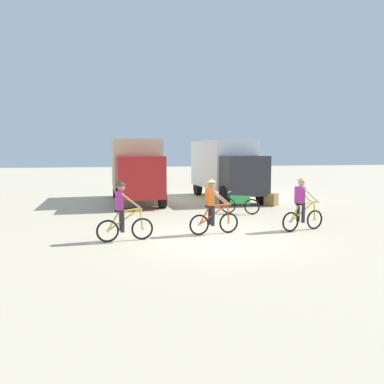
# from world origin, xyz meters

# --- Properties ---
(ground_plane) EXTENTS (120.00, 120.00, 0.00)m
(ground_plane) POSITION_xyz_m (0.00, 0.00, 0.00)
(ground_plane) COLOR beige
(box_truck_tan_camper) EXTENTS (2.45, 6.77, 3.35)m
(box_truck_tan_camper) POSITION_xyz_m (-1.77, 9.53, 1.87)
(box_truck_tan_camper) COLOR #CCB78E
(box_truck_tan_camper) RESTS_ON ground
(box_truck_avon_van) EXTENTS (2.67, 6.85, 3.35)m
(box_truck_avon_van) POSITION_xyz_m (3.38, 9.77, 1.87)
(box_truck_avon_van) COLOR white
(box_truck_avon_van) RESTS_ON ground
(cyclist_orange_shirt) EXTENTS (1.73, 0.52, 1.82)m
(cyclist_orange_shirt) POSITION_xyz_m (-2.87, 0.18, 0.85)
(cyclist_orange_shirt) COLOR black
(cyclist_orange_shirt) RESTS_ON ground
(cyclist_cowboy_hat) EXTENTS (1.73, 0.52, 1.82)m
(cyclist_cowboy_hat) POSITION_xyz_m (0.04, 0.55, 0.85)
(cyclist_cowboy_hat) COLOR black
(cyclist_cowboy_hat) RESTS_ON ground
(cyclist_near_camera) EXTENTS (1.70, 0.57, 1.82)m
(cyclist_near_camera) POSITION_xyz_m (3.18, 0.44, 0.85)
(cyclist_near_camera) COLOR black
(cyclist_near_camera) RESTS_ON ground
(bicycle_spare) EXTENTS (1.50, 0.96, 0.97)m
(bicycle_spare) POSITION_xyz_m (2.33, 4.33, 0.40)
(bicycle_spare) COLOR black
(bicycle_spare) RESTS_ON ground
(supply_crate) EXTENTS (0.81, 0.81, 0.62)m
(supply_crate) POSITION_xyz_m (4.73, 6.40, 0.31)
(supply_crate) COLOR olive
(supply_crate) RESTS_ON ground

